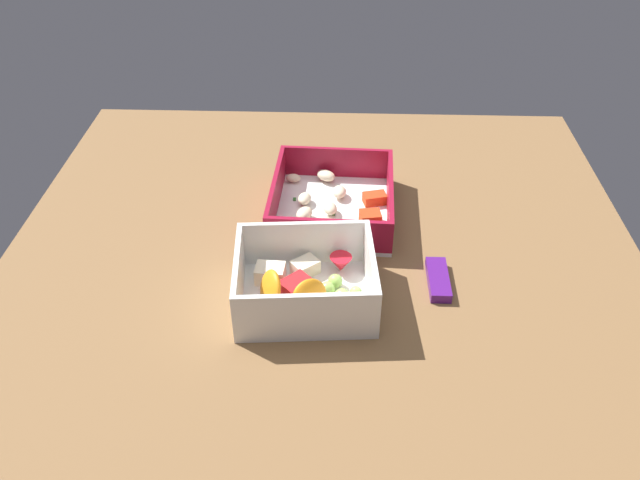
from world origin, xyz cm
name	(u,v)px	position (x,y,z in cm)	size (l,w,h in cm)	color
table_surface	(322,265)	(0.00, 0.00, 1.00)	(80.00, 80.00, 2.00)	brown
pasta_container	(333,204)	(-9.75, 1.15, 3.57)	(18.66, 16.69, 5.12)	white
fruit_bowl	(305,285)	(7.37, -1.71, 4.20)	(14.20, 16.43, 6.40)	white
candy_bar	(438,280)	(4.09, 13.85, 2.60)	(7.00, 2.40, 1.20)	#51197A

